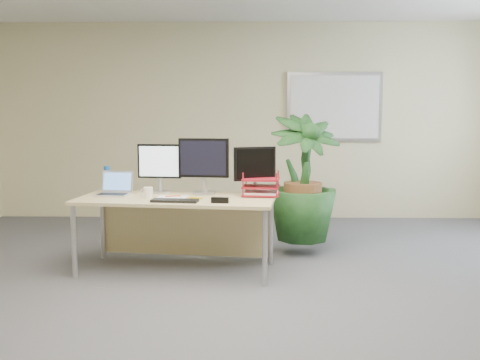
{
  "coord_description": "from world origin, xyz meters",
  "views": [
    {
      "loc": [
        0.06,
        -3.45,
        1.48
      ],
      "look_at": [
        -0.02,
        0.35,
        1.0
      ],
      "focal_mm": 40.0,
      "sensor_mm": 36.0,
      "label": 1
    }
  ],
  "objects_px": {
    "monitor_right": "(204,162)",
    "floor_plant": "(303,183)",
    "desk": "(179,211)",
    "laptop": "(115,189)",
    "monitor_left": "(159,165)"
  },
  "relations": [
    {
      "from": "monitor_right",
      "to": "floor_plant",
      "type": "bearing_deg",
      "value": 24.08
    },
    {
      "from": "desk",
      "to": "laptop",
      "type": "bearing_deg",
      "value": 174.91
    },
    {
      "from": "monitor_right",
      "to": "laptop",
      "type": "height_order",
      "value": "monitor_right"
    },
    {
      "from": "floor_plant",
      "to": "monitor_right",
      "type": "relative_size",
      "value": 2.8
    },
    {
      "from": "laptop",
      "to": "monitor_right",
      "type": "bearing_deg",
      "value": 3.95
    },
    {
      "from": "monitor_right",
      "to": "laptop",
      "type": "bearing_deg",
      "value": -176.05
    },
    {
      "from": "desk",
      "to": "monitor_right",
      "type": "xyz_separation_m",
      "value": [
        0.23,
        0.11,
        0.45
      ]
    },
    {
      "from": "monitor_left",
      "to": "desk",
      "type": "bearing_deg",
      "value": -43.34
    },
    {
      "from": "desk",
      "to": "floor_plant",
      "type": "height_order",
      "value": "floor_plant"
    },
    {
      "from": "desk",
      "to": "monitor_right",
      "type": "distance_m",
      "value": 0.52
    },
    {
      "from": "monitor_right",
      "to": "laptop",
      "type": "relative_size",
      "value": 1.58
    },
    {
      "from": "desk",
      "to": "monitor_left",
      "type": "bearing_deg",
      "value": 136.66
    },
    {
      "from": "floor_plant",
      "to": "laptop",
      "type": "bearing_deg",
      "value": -164.76
    },
    {
      "from": "monitor_left",
      "to": "laptop",
      "type": "relative_size",
      "value": 1.4
    },
    {
      "from": "monitor_right",
      "to": "laptop",
      "type": "distance_m",
      "value": 0.89
    }
  ]
}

